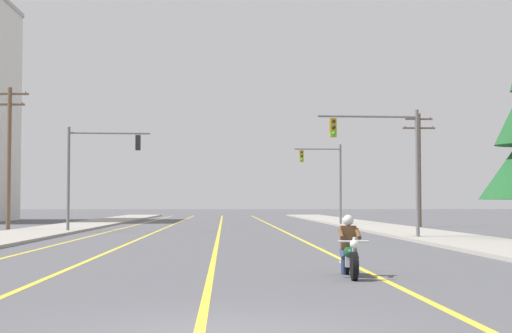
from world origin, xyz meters
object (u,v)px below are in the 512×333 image
traffic_signal_near_right (389,153)px  utility_pole_right_far (419,165)px  utility_pole_left_near (9,153)px  motorcycle_with_rider (349,252)px  traffic_signal_near_left (92,163)px  traffic_signal_mid_right (328,173)px

traffic_signal_near_right → utility_pole_right_far: utility_pole_right_far is taller
utility_pole_left_near → utility_pole_right_far: bearing=14.8°
motorcycle_with_rider → utility_pole_left_near: bearing=118.4°
utility_pole_right_far → traffic_signal_near_left: bearing=-157.2°
traffic_signal_mid_right → motorcycle_with_rider: bearing=-96.8°
traffic_signal_mid_right → utility_pole_left_near: utility_pole_left_near is taller
motorcycle_with_rider → utility_pole_right_far: utility_pole_right_far is taller
motorcycle_with_rider → traffic_signal_near_left: (-10.73, 27.83, 3.51)m
utility_pole_left_near → utility_pole_right_far: (27.10, 7.18, -0.33)m
motorcycle_with_rider → traffic_signal_mid_right: bearing=83.2°
utility_pole_left_near → utility_pole_right_far: size_ratio=1.08×
traffic_signal_near_left → utility_pole_left_near: bearing=160.2°
traffic_signal_near_right → utility_pole_right_far: (6.12, 18.50, 0.33)m
traffic_signal_mid_right → utility_pole_left_near: (-21.02, -11.09, 0.74)m
traffic_signal_near_right → utility_pole_right_far: size_ratio=0.76×
utility_pole_right_far → utility_pole_left_near: bearing=-165.2°
motorcycle_with_rider → traffic_signal_near_right: traffic_signal_near_right is taller
traffic_signal_near_left → traffic_signal_mid_right: (15.63, 13.03, -0.08)m
traffic_signal_near_right → traffic_signal_mid_right: (0.04, 22.41, -0.08)m
traffic_signal_near_right → traffic_signal_mid_right: bearing=89.9°
motorcycle_with_rider → utility_pole_left_near: 34.11m
traffic_signal_mid_right → traffic_signal_near_left: bearing=-140.2°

